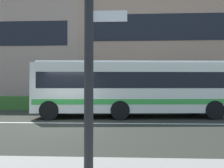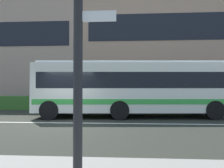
% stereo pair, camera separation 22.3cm
% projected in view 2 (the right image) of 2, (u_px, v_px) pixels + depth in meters
% --- Properties ---
extents(ground_plane, '(160.00, 160.00, 0.00)m').
position_uv_depth(ground_plane, '(64.00, 123.00, 9.72)').
color(ground_plane, '#292B23').
extents(lane_centre_line, '(60.00, 0.16, 0.01)m').
position_uv_depth(lane_centre_line, '(64.00, 123.00, 9.72)').
color(lane_centre_line, silver).
rests_on(lane_centre_line, ground_plane).
extents(hedge_row_far, '(21.47, 1.10, 1.04)m').
position_uv_depth(hedge_row_far, '(54.00, 103.00, 15.82)').
color(hedge_row_far, '#386C29').
rests_on(hedge_row_far, ground_plane).
extents(apartment_block_right, '(23.10, 11.10, 12.82)m').
position_uv_depth(apartment_block_right, '(184.00, 49.00, 24.56)').
color(apartment_block_right, tan).
rests_on(apartment_block_right, ground_plane).
extents(transit_bus, '(10.78, 3.21, 3.12)m').
position_uv_depth(transit_bus, '(130.00, 87.00, 11.86)').
color(transit_bus, silver).
rests_on(transit_bus, ground_plane).
extents(traffic_light_pole, '(0.70, 0.38, 4.17)m').
position_uv_depth(traffic_light_pole, '(78.00, 1.00, 3.10)').
color(traffic_light_pole, black).
rests_on(traffic_light_pole, sidewalk_near).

